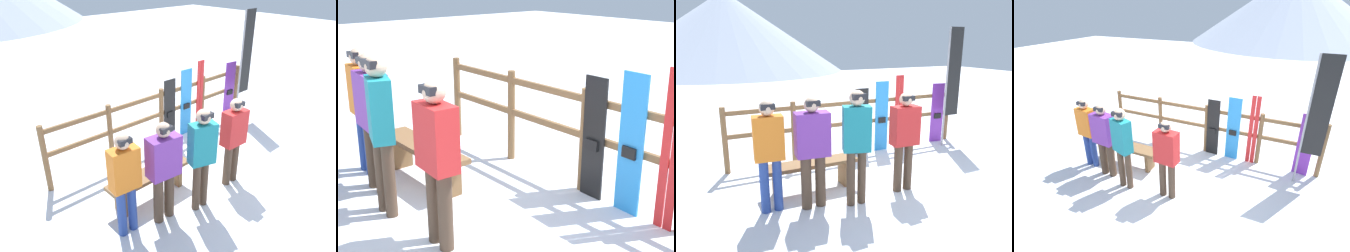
% 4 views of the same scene
% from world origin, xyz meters
% --- Properties ---
extents(ground_plane, '(40.00, 40.00, 0.00)m').
position_xyz_m(ground_plane, '(0.00, 0.00, 0.00)').
color(ground_plane, white).
extents(fence, '(5.18, 0.10, 1.22)m').
position_xyz_m(fence, '(0.00, 1.69, 0.72)').
color(fence, brown).
rests_on(fence, ground).
extents(bench, '(1.51, 0.36, 0.48)m').
position_xyz_m(bench, '(-1.39, 0.38, 0.36)').
color(bench, brown).
rests_on(bench, ground).
extents(person_purple, '(0.50, 0.31, 1.61)m').
position_xyz_m(person_purple, '(-1.54, -0.14, 0.92)').
color(person_purple, '#4C3828').
rests_on(person_purple, ground).
extents(person_red, '(0.44, 0.26, 1.58)m').
position_xyz_m(person_red, '(-0.06, -0.23, 0.91)').
color(person_red, '#4C3828').
rests_on(person_red, ground).
extents(person_teal, '(0.44, 0.33, 1.69)m').
position_xyz_m(person_teal, '(-0.95, -0.32, 1.00)').
color(person_teal, '#4C3828').
rests_on(person_teal, ground).
extents(person_orange, '(0.42, 0.26, 1.59)m').
position_xyz_m(person_orange, '(-2.12, -0.01, 0.93)').
color(person_orange, navy).
rests_on(person_orange, ground).
extents(snowboard_black_stripe, '(0.30, 0.06, 1.39)m').
position_xyz_m(snowboard_black_stripe, '(0.19, 1.63, 0.69)').
color(snowboard_black_stripe, black).
rests_on(snowboard_black_stripe, ground).
extents(snowboard_blue, '(0.30, 0.06, 1.51)m').
position_xyz_m(snowboard_blue, '(0.67, 1.63, 0.75)').
color(snowboard_blue, '#288CE0').
rests_on(snowboard_blue, ground).
extents(ski_pair_red, '(0.19, 0.02, 1.62)m').
position_xyz_m(ski_pair_red, '(1.11, 1.63, 0.81)').
color(ski_pair_red, red).
rests_on(ski_pair_red, ground).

